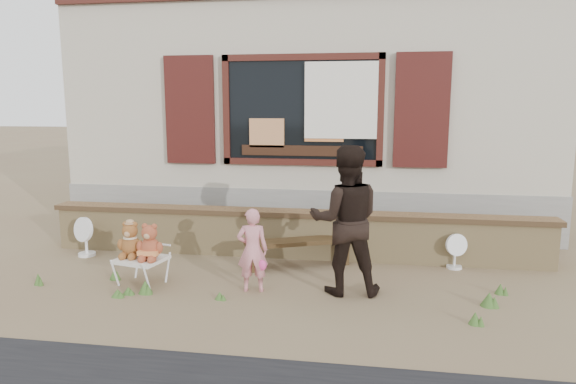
% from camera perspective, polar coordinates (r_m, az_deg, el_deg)
% --- Properties ---
extents(ground, '(80.00, 80.00, 0.00)m').
position_cam_1_polar(ground, '(6.45, -0.86, -9.70)').
color(ground, brown).
rests_on(ground, ground).
extents(shopfront, '(8.04, 5.13, 4.00)m').
position_cam_1_polar(shopfront, '(10.53, 3.39, 8.92)').
color(shopfront, '#ABA18B').
rests_on(shopfront, ground).
extents(brick_wall, '(7.10, 0.36, 0.67)m').
position_cam_1_polar(brick_wall, '(7.29, 0.50, -4.58)').
color(brick_wall, tan).
rests_on(brick_wall, ground).
extents(bench, '(1.44, 0.85, 0.37)m').
position_cam_1_polar(bench, '(6.87, 1.18, -6.11)').
color(bench, '#332312').
rests_on(bench, ground).
extents(folding_chair, '(0.62, 0.57, 0.33)m').
position_cam_1_polar(folding_chair, '(6.45, -15.98, -7.31)').
color(folding_chair, silver).
rests_on(folding_chair, ground).
extents(teddy_bear_left, '(0.38, 0.34, 0.44)m').
position_cam_1_polar(teddy_bear_left, '(6.47, -17.08, -5.00)').
color(teddy_bear_left, brown).
rests_on(teddy_bear_left, folding_chair).
extents(teddy_bear_right, '(0.38, 0.35, 0.44)m').
position_cam_1_polar(teddy_bear_right, '(6.30, -15.07, -5.28)').
color(teddy_bear_right, brown).
rests_on(teddy_bear_right, folding_chair).
extents(child, '(0.39, 0.29, 0.98)m').
position_cam_1_polar(child, '(5.95, -3.97, -6.45)').
color(child, pink).
rests_on(child, ground).
extents(adult, '(0.89, 0.73, 1.70)m').
position_cam_1_polar(adult, '(5.84, 6.42, -3.13)').
color(adult, black).
rests_on(adult, ground).
extents(fan_left, '(0.37, 0.24, 0.57)m').
position_cam_1_polar(fan_left, '(7.88, -21.55, -4.60)').
color(fan_left, white).
rests_on(fan_left, ground).
extents(fan_right, '(0.31, 0.20, 0.47)m').
position_cam_1_polar(fan_right, '(7.14, 18.06, -6.24)').
color(fan_right, white).
rests_on(fan_right, ground).
extents(grass_tufts, '(5.53, 1.03, 0.16)m').
position_cam_1_polar(grass_tufts, '(5.88, -2.03, -10.97)').
color(grass_tufts, '#3D6227').
rests_on(grass_tufts, ground).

